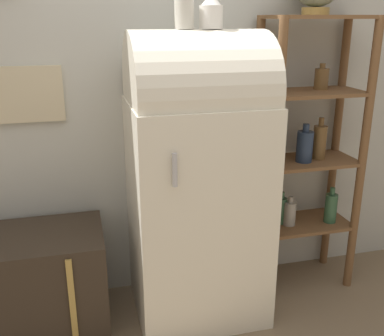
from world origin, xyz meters
The scene contains 7 objects.
ground_plane centered at (0.00, 0.00, 0.00)m, with size 12.00×12.00×0.00m, color #7A664C.
wall_back centered at (-0.01, 0.57, 1.35)m, with size 7.00×0.09×2.70m.
refrigerator centered at (0.00, 0.24, 0.82)m, with size 0.71×0.65×1.58m.
suitcase_trunk centered at (-0.92, 0.27, 0.28)m, with size 0.80×0.50×0.56m.
shelf_unit centered at (0.72, 0.36, 0.90)m, with size 0.61×0.34×1.65m.
vase_left centered at (-0.07, 0.26, 1.69)m, with size 0.09×0.09×0.22m.
vase_center centered at (0.07, 0.25, 1.66)m, with size 0.12×0.12×0.17m.
Camera 1 is at (-0.60, -1.97, 1.64)m, focal length 42.00 mm.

